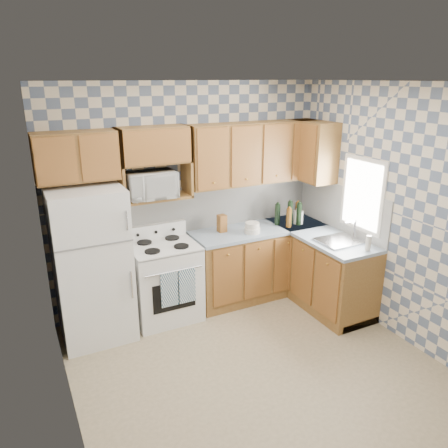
% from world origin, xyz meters
% --- Properties ---
extents(floor, '(3.40, 3.40, 0.00)m').
position_xyz_m(floor, '(0.00, 0.00, 0.00)').
color(floor, '#7C6D50').
rests_on(floor, ground).
extents(back_wall, '(3.40, 0.02, 2.70)m').
position_xyz_m(back_wall, '(0.00, 1.60, 1.35)').
color(back_wall, slate).
rests_on(back_wall, ground).
extents(right_wall, '(0.02, 3.20, 2.70)m').
position_xyz_m(right_wall, '(1.70, 0.00, 1.35)').
color(right_wall, slate).
rests_on(right_wall, ground).
extents(backsplash_back, '(2.60, 0.02, 0.56)m').
position_xyz_m(backsplash_back, '(0.40, 1.59, 1.20)').
color(backsplash_back, silver).
rests_on(backsplash_back, back_wall).
extents(backsplash_right, '(0.02, 1.60, 0.56)m').
position_xyz_m(backsplash_right, '(1.69, 0.80, 1.20)').
color(backsplash_right, silver).
rests_on(backsplash_right, right_wall).
extents(refrigerator, '(0.75, 0.70, 1.68)m').
position_xyz_m(refrigerator, '(-1.27, 1.25, 0.84)').
color(refrigerator, silver).
rests_on(refrigerator, floor).
extents(stove_body, '(0.76, 0.65, 0.90)m').
position_xyz_m(stove_body, '(-0.47, 1.28, 0.45)').
color(stove_body, silver).
rests_on(stove_body, floor).
extents(cooktop, '(0.76, 0.65, 0.02)m').
position_xyz_m(cooktop, '(-0.47, 1.28, 0.91)').
color(cooktop, silver).
rests_on(cooktop, stove_body).
extents(backguard, '(0.76, 0.08, 0.17)m').
position_xyz_m(backguard, '(-0.47, 1.55, 1.00)').
color(backguard, silver).
rests_on(backguard, cooktop).
extents(dish_towel_left, '(0.19, 0.02, 0.41)m').
position_xyz_m(dish_towel_left, '(-0.53, 0.93, 0.53)').
color(dish_towel_left, navy).
rests_on(dish_towel_left, stove_body).
extents(dish_towel_right, '(0.19, 0.02, 0.41)m').
position_xyz_m(dish_towel_right, '(-0.32, 0.93, 0.53)').
color(dish_towel_right, navy).
rests_on(dish_towel_right, stove_body).
extents(base_cabinets_back, '(1.75, 0.60, 0.88)m').
position_xyz_m(base_cabinets_back, '(0.82, 1.30, 0.44)').
color(base_cabinets_back, brown).
rests_on(base_cabinets_back, floor).
extents(base_cabinets_right, '(0.60, 1.60, 0.88)m').
position_xyz_m(base_cabinets_right, '(1.40, 0.80, 0.44)').
color(base_cabinets_right, brown).
rests_on(base_cabinets_right, floor).
extents(countertop_back, '(1.77, 0.63, 0.04)m').
position_xyz_m(countertop_back, '(0.82, 1.30, 0.90)').
color(countertop_back, gray).
rests_on(countertop_back, base_cabinets_back).
extents(countertop_right, '(0.63, 1.60, 0.04)m').
position_xyz_m(countertop_right, '(1.40, 0.80, 0.90)').
color(countertop_right, gray).
rests_on(countertop_right, base_cabinets_right).
extents(upper_cabinets_back, '(1.75, 0.33, 0.74)m').
position_xyz_m(upper_cabinets_back, '(0.82, 1.44, 1.85)').
color(upper_cabinets_back, brown).
rests_on(upper_cabinets_back, back_wall).
extents(upper_cabinets_fridge, '(0.82, 0.33, 0.50)m').
position_xyz_m(upper_cabinets_fridge, '(-1.29, 1.44, 1.97)').
color(upper_cabinets_fridge, brown).
rests_on(upper_cabinets_fridge, back_wall).
extents(upper_cabinets_right, '(0.33, 0.70, 0.74)m').
position_xyz_m(upper_cabinets_right, '(1.53, 1.25, 1.85)').
color(upper_cabinets_right, brown).
rests_on(upper_cabinets_right, right_wall).
extents(microwave_shelf, '(0.80, 0.33, 0.03)m').
position_xyz_m(microwave_shelf, '(-0.47, 1.44, 1.44)').
color(microwave_shelf, brown).
rests_on(microwave_shelf, back_wall).
extents(microwave, '(0.54, 0.37, 0.29)m').
position_xyz_m(microwave, '(-0.53, 1.41, 1.60)').
color(microwave, silver).
rests_on(microwave, microwave_shelf).
extents(sink, '(0.48, 0.40, 0.03)m').
position_xyz_m(sink, '(1.40, 0.45, 0.93)').
color(sink, '#B7B7BC').
rests_on(sink, countertop_right).
extents(window, '(0.02, 0.66, 0.86)m').
position_xyz_m(window, '(1.69, 0.45, 1.45)').
color(window, silver).
rests_on(window, right_wall).
extents(bottle_0, '(0.07, 0.07, 0.31)m').
position_xyz_m(bottle_0, '(1.24, 1.23, 1.07)').
color(bottle_0, black).
rests_on(bottle_0, countertop_back).
extents(bottle_1, '(0.07, 0.07, 0.29)m').
position_xyz_m(bottle_1, '(1.34, 1.17, 1.06)').
color(bottle_1, black).
rests_on(bottle_1, countertop_back).
extents(bottle_2, '(0.07, 0.07, 0.27)m').
position_xyz_m(bottle_2, '(1.39, 1.27, 1.05)').
color(bottle_2, '#5B3610').
rests_on(bottle_2, countertop_back).
extents(bottle_3, '(0.07, 0.07, 0.25)m').
position_xyz_m(bottle_3, '(1.17, 1.15, 1.04)').
color(bottle_3, '#5B3610').
rests_on(bottle_3, countertop_back).
extents(bottle_4, '(0.07, 0.07, 0.28)m').
position_xyz_m(bottle_4, '(1.09, 1.29, 1.06)').
color(bottle_4, black).
rests_on(bottle_4, countertop_back).
extents(knife_block, '(0.10, 0.10, 0.22)m').
position_xyz_m(knife_block, '(0.33, 1.37, 1.03)').
color(knife_block, brown).
rests_on(knife_block, countertop_back).
extents(electric_kettle, '(0.13, 0.13, 0.17)m').
position_xyz_m(electric_kettle, '(1.36, 1.21, 1.00)').
color(electric_kettle, silver).
rests_on(electric_kettle, countertop_back).
extents(food_containers, '(0.20, 0.20, 0.13)m').
position_xyz_m(food_containers, '(0.65, 1.17, 0.99)').
color(food_containers, beige).
rests_on(food_containers, countertop_back).
extents(soap_bottle, '(0.06, 0.06, 0.17)m').
position_xyz_m(soap_bottle, '(1.50, 0.10, 1.01)').
color(soap_bottle, beige).
rests_on(soap_bottle, countertop_right).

